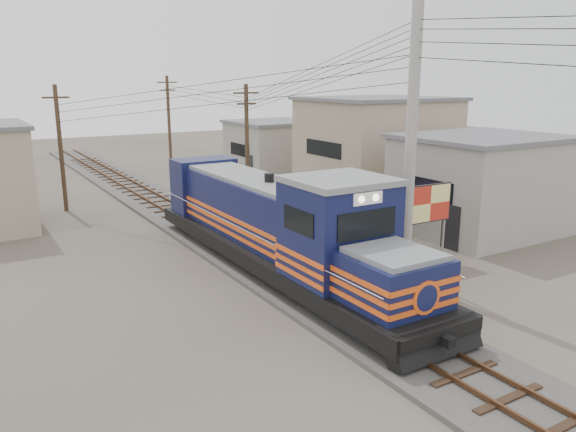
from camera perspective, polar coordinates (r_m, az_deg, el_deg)
ground at (r=19.60m, az=3.03°, el=-8.12°), size 120.00×120.00×0.00m
ballast at (r=27.98m, az=-8.54°, el=-1.31°), size 3.60×70.00×0.16m
track at (r=27.94m, az=-8.55°, el=-0.96°), size 1.15×70.00×0.12m
locomotive at (r=21.22m, az=-1.05°, el=-1.21°), size 3.11×16.92×4.19m
utility_pole_main at (r=20.14m, az=12.36°, el=6.90°), size 0.40×0.40×10.00m
wooden_pole_mid at (r=32.75m, az=-4.19°, el=7.42°), size 1.60×0.24×7.00m
wooden_pole_far at (r=45.69m, az=-11.99°, el=9.29°), size 1.60×0.24×7.50m
wooden_pole_left at (r=33.61m, az=-22.12°, el=6.61°), size 1.60×0.24×7.00m
power_lines at (r=25.59m, az=-8.10°, el=14.25°), size 9.65×19.00×3.30m
shophouse_front at (r=28.68m, az=18.97°, el=3.12°), size 7.35×6.30×4.70m
shophouse_mid at (r=35.57m, az=8.96°, el=6.88°), size 8.40×7.35×6.20m
shophouse_back at (r=43.00m, az=-1.29°, el=6.88°), size 6.30×6.30×4.20m
billboard at (r=22.94m, az=14.18°, el=1.03°), size 2.12×0.20×3.26m
market_umbrella at (r=26.11m, az=7.83°, el=2.60°), size 2.56×2.56×2.60m
vendor at (r=27.98m, az=8.91°, el=0.42°), size 0.79×0.72×1.82m
plant_nursery at (r=24.87m, az=9.18°, el=-2.36°), size 3.13×2.00×1.12m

